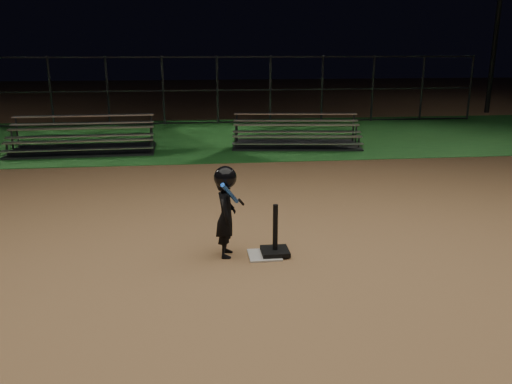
# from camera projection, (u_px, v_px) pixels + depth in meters

# --- Properties ---
(ground) EXTENTS (80.00, 80.00, 0.00)m
(ground) POSITION_uv_depth(u_px,v_px,m) (265.00, 256.00, 7.25)
(ground) COLOR #A37549
(ground) RESTS_ON ground
(grass_strip) EXTENTS (60.00, 8.00, 0.01)m
(grass_strip) POSITION_uv_depth(u_px,v_px,m) (223.00, 137.00, 16.80)
(grass_strip) COLOR #1A511C
(grass_strip) RESTS_ON ground
(home_plate) EXTENTS (0.45, 0.45, 0.02)m
(home_plate) POSITION_uv_depth(u_px,v_px,m) (265.00, 255.00, 7.25)
(home_plate) COLOR beige
(home_plate) RESTS_ON ground
(batting_tee) EXTENTS (0.38, 0.38, 0.71)m
(batting_tee) POSITION_uv_depth(u_px,v_px,m) (275.00, 245.00, 7.24)
(batting_tee) COLOR black
(batting_tee) RESTS_ON home_plate
(child_batter) EXTENTS (0.43, 0.64, 1.28)m
(child_batter) POSITION_uv_depth(u_px,v_px,m) (226.00, 209.00, 7.09)
(child_batter) COLOR black
(child_batter) RESTS_ON ground
(bleacher_left) EXTENTS (3.93, 2.02, 0.95)m
(bleacher_left) POSITION_uv_depth(u_px,v_px,m) (83.00, 145.00, 14.37)
(bleacher_left) COLOR #B0B0B5
(bleacher_left) RESTS_ON ground
(bleacher_right) EXTENTS (3.86, 2.25, 0.90)m
(bleacher_right) POSITION_uv_depth(u_px,v_px,m) (296.00, 140.00, 15.20)
(bleacher_right) COLOR #BCBBC0
(bleacher_right) RESTS_ON ground
(backstop_fence) EXTENTS (20.08, 0.08, 2.50)m
(backstop_fence) POSITION_uv_depth(u_px,v_px,m) (217.00, 90.00, 19.33)
(backstop_fence) COLOR #38383D
(backstop_fence) RESTS_ON ground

